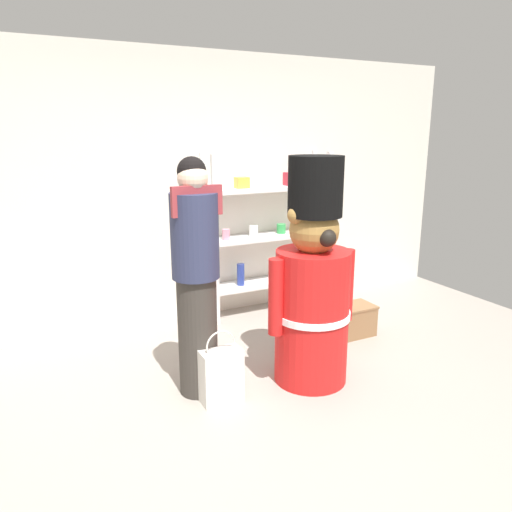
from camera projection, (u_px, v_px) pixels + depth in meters
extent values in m
plane|color=#9E9389|center=(291.00, 425.00, 3.17)|extent=(6.40, 6.40, 0.00)
cube|color=silver|center=(178.00, 190.00, 4.75)|extent=(6.40, 0.12, 2.60)
cube|color=white|center=(215.00, 242.00, 4.65)|extent=(0.05, 0.05, 1.65)
cube|color=white|center=(327.00, 230.00, 5.21)|extent=(0.05, 0.05, 1.65)
cube|color=white|center=(204.00, 236.00, 4.91)|extent=(0.05, 0.05, 1.65)
cube|color=white|center=(312.00, 226.00, 5.47)|extent=(0.05, 0.05, 1.65)
cube|color=white|center=(267.00, 282.00, 5.19)|extent=(1.29, 0.30, 0.04)
cube|color=white|center=(268.00, 236.00, 5.07)|extent=(1.29, 0.30, 0.04)
cube|color=white|center=(268.00, 189.00, 4.95)|extent=(1.29, 0.30, 0.04)
cylinder|color=pink|center=(226.00, 234.00, 4.81)|extent=(0.07, 0.07, 0.11)
cylinder|color=white|center=(254.00, 231.00, 4.98)|extent=(0.09, 0.09, 0.11)
cylinder|color=green|center=(281.00, 229.00, 5.12)|extent=(0.10, 0.10, 0.10)
cylinder|color=yellow|center=(308.00, 226.00, 5.25)|extent=(0.09, 0.09, 0.10)
cylinder|color=navy|center=(241.00, 274.00, 5.00)|extent=(0.08, 0.08, 0.23)
cylinder|color=#B27226|center=(294.00, 267.00, 5.30)|extent=(0.07, 0.07, 0.21)
cube|color=gold|center=(242.00, 183.00, 4.80)|extent=(0.13, 0.10, 0.11)
cube|color=#B21E2D|center=(293.00, 179.00, 5.05)|extent=(0.16, 0.13, 0.13)
cylinder|color=red|center=(312.00, 317.00, 3.65)|extent=(0.55, 0.55, 1.02)
cylinder|color=white|center=(312.00, 313.00, 3.64)|extent=(0.57, 0.57, 0.05)
sphere|color=olive|center=(314.00, 230.00, 3.49)|extent=(0.36, 0.36, 0.36)
sphere|color=olive|center=(296.00, 215.00, 3.39)|extent=(0.13, 0.13, 0.13)
sphere|color=olive|center=(333.00, 212.00, 3.52)|extent=(0.13, 0.13, 0.13)
cylinder|color=black|center=(316.00, 186.00, 3.41)|extent=(0.39, 0.39, 0.42)
cylinder|color=red|center=(276.00, 297.00, 3.47)|extent=(0.11, 0.11, 0.56)
cylinder|color=red|center=(346.00, 285.00, 3.73)|extent=(0.11, 0.11, 0.56)
sphere|color=black|center=(327.00, 238.00, 3.35)|extent=(0.13, 0.13, 0.13)
cylinder|color=#38332D|center=(198.00, 336.00, 3.49)|extent=(0.28, 0.28, 0.87)
cylinder|color=#2D3351|center=(195.00, 236.00, 3.31)|extent=(0.33, 0.33, 0.59)
sphere|color=beige|center=(193.00, 178.00, 3.21)|extent=(0.21, 0.21, 0.21)
cube|color=#993338|center=(197.00, 201.00, 3.19)|extent=(0.35, 0.04, 0.20)
sphere|color=black|center=(192.00, 171.00, 3.22)|extent=(0.20, 0.20, 0.20)
cube|color=silver|center=(221.00, 376.00, 3.41)|extent=(0.29, 0.15, 0.39)
torus|color=silver|center=(221.00, 345.00, 3.35)|extent=(0.22, 0.01, 0.22)
cube|color=olive|center=(350.00, 322.00, 4.54)|extent=(0.43, 0.26, 0.27)
cube|color=olive|center=(351.00, 307.00, 4.50)|extent=(0.45, 0.27, 0.02)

